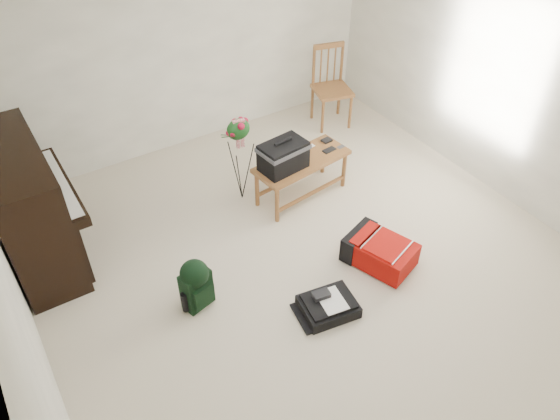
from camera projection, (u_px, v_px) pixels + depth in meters
floor at (313, 267)px, 5.41m from camera, size 5.00×5.50×0.01m
ceiling at (327, 18)px, 3.79m from camera, size 5.00×5.50×0.01m
wall_back at (182, 48)px, 6.37m from camera, size 5.00×0.04×2.50m
wall_left at (8, 283)px, 3.58m from camera, size 0.04×5.50×2.50m
wall_right at (516, 89)px, 5.62m from camera, size 0.04×5.50×2.50m
piano at (29, 209)px, 5.16m from camera, size 0.71×1.50×1.25m
bench at (288, 156)px, 5.83m from camera, size 1.14×0.57×0.85m
dining_chair at (331, 88)px, 7.18m from camera, size 0.56×0.56×1.06m
red_suitcase at (377, 249)px, 5.39m from camera, size 0.63×0.77×0.28m
black_duffel at (328, 305)px, 4.94m from camera, size 0.54×0.46×0.20m
green_backpack at (196, 282)px, 4.86m from camera, size 0.30×0.28×0.54m
flower_stand at (240, 160)px, 5.91m from camera, size 0.38×0.38×1.06m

